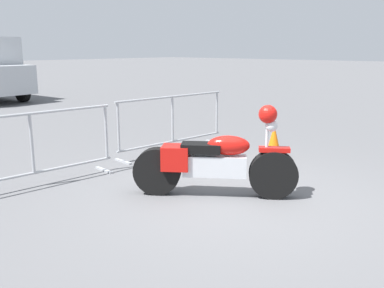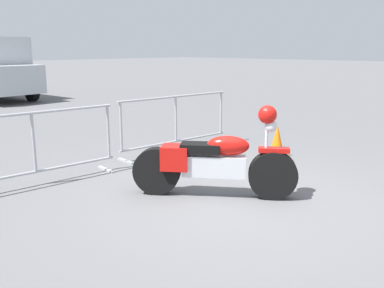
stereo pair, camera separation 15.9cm
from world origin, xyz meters
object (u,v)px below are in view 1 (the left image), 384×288
(motorcycle, at_px, (215,162))
(crowd_barrier_far, at_px, (173,123))
(crowd_barrier_near, at_px, (32,148))
(traffic_cone, at_px, (274,141))

(motorcycle, xyz_separation_m, crowd_barrier_far, (1.41, 2.16, 0.09))
(motorcycle, xyz_separation_m, crowd_barrier_near, (-1.41, 2.16, 0.09))
(motorcycle, distance_m, crowd_barrier_far, 2.58)
(crowd_barrier_near, distance_m, crowd_barrier_far, 2.82)
(crowd_barrier_far, bearing_deg, crowd_barrier_near, 180.00)
(traffic_cone, bearing_deg, crowd_barrier_near, 156.70)
(crowd_barrier_far, xyz_separation_m, traffic_cone, (0.96, -1.63, -0.27))
(traffic_cone, bearing_deg, crowd_barrier_far, 120.53)
(crowd_barrier_near, bearing_deg, traffic_cone, -23.30)
(crowd_barrier_far, bearing_deg, motorcycle, -123.15)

